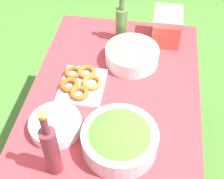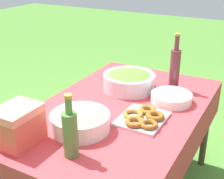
# 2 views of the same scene
# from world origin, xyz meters

# --- Properties ---
(ground_plane) EXTENTS (14.00, 14.00, 0.00)m
(ground_plane) POSITION_xyz_m (0.00, 0.00, 0.00)
(ground_plane) COLOR #477A2D
(picnic_table) EXTENTS (1.49, 0.93, 0.72)m
(picnic_table) POSITION_xyz_m (0.00, 0.00, 0.63)
(picnic_table) COLOR #B73338
(picnic_table) RESTS_ON ground_plane
(salad_bowl) EXTENTS (0.35, 0.35, 0.13)m
(salad_bowl) POSITION_xyz_m (-0.28, -0.07, 0.79)
(salad_bowl) COLOR silver
(salad_bowl) RESTS_ON picnic_table
(pasta_bowl) EXTENTS (0.32, 0.32, 0.11)m
(pasta_bowl) POSITION_xyz_m (0.33, -0.06, 0.78)
(pasta_bowl) COLOR white
(pasta_bowl) RESTS_ON picnic_table
(donut_platter) EXTENTS (0.29, 0.26, 0.05)m
(donut_platter) POSITION_xyz_m (0.08, 0.19, 0.74)
(donut_platter) COLOR silver
(donut_platter) RESTS_ON picnic_table
(plate_stack) EXTENTS (0.26, 0.26, 0.06)m
(plate_stack) POSITION_xyz_m (-0.22, 0.25, 0.75)
(plate_stack) COLOR white
(plate_stack) RESTS_ON picnic_table
(olive_oil_bottle) EXTENTS (0.07, 0.07, 0.31)m
(olive_oil_bottle) POSITION_xyz_m (0.54, 0.03, 0.84)
(olive_oil_bottle) COLOR #4C7238
(olive_oil_bottle) RESTS_ON picnic_table
(wine_bottle) EXTENTS (0.07, 0.07, 0.39)m
(wine_bottle) POSITION_xyz_m (-0.43, 0.19, 0.87)
(wine_bottle) COLOR maroon
(wine_bottle) RESTS_ON picnic_table
(cooler_box) EXTENTS (0.22, 0.18, 0.19)m
(cooler_box) POSITION_xyz_m (0.58, -0.25, 0.82)
(cooler_box) COLOR #E04C42
(cooler_box) RESTS_ON picnic_table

